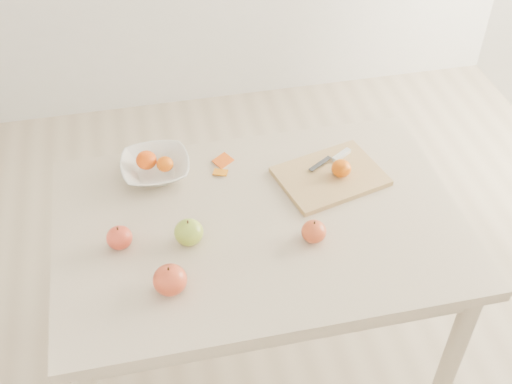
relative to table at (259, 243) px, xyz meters
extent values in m
plane|color=#C6B293|center=(0.00, 0.00, -0.65)|extent=(3.50, 3.50, 0.00)
cube|color=beige|center=(0.00, 0.00, 0.08)|extent=(1.20, 0.80, 0.04)
cylinder|color=#BCAA8E|center=(-0.54, 0.34, -0.30)|extent=(0.06, 0.06, 0.71)
cylinder|color=#BCAA8E|center=(0.54, 0.34, -0.30)|extent=(0.06, 0.06, 0.71)
cylinder|color=#BCAA8E|center=(0.54, -0.34, -0.30)|extent=(0.06, 0.06, 0.71)
cube|color=tan|center=(0.26, 0.14, 0.11)|extent=(0.37, 0.30, 0.02)
ellipsoid|color=#CF5607|center=(0.29, 0.13, 0.14)|extent=(0.06, 0.06, 0.05)
imported|color=white|center=(-0.28, 0.27, 0.13)|extent=(0.22, 0.22, 0.05)
ellipsoid|color=#E75808|center=(-0.30, 0.28, 0.15)|extent=(0.07, 0.07, 0.06)
ellipsoid|color=#D16307|center=(-0.25, 0.26, 0.15)|extent=(0.05, 0.05, 0.05)
cube|color=#C3480D|center=(-0.06, 0.29, 0.10)|extent=(0.07, 0.07, 0.01)
cube|color=orange|center=(-0.08, 0.23, 0.10)|extent=(0.05, 0.05, 0.01)
cube|color=silver|center=(0.32, 0.21, 0.12)|extent=(0.07, 0.06, 0.01)
cube|color=#393B41|center=(0.24, 0.18, 0.12)|extent=(0.09, 0.06, 0.00)
ellipsoid|color=#68961A|center=(-0.21, -0.04, 0.14)|extent=(0.08, 0.08, 0.08)
ellipsoid|color=maroon|center=(0.13, -0.11, 0.13)|extent=(0.07, 0.07, 0.06)
ellipsoid|color=maroon|center=(-0.28, -0.20, 0.14)|extent=(0.09, 0.09, 0.08)
ellipsoid|color=#A50616|center=(-0.41, -0.01, 0.13)|extent=(0.07, 0.07, 0.07)
camera|label=1|loc=(-0.29, -1.30, 1.45)|focal=45.00mm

